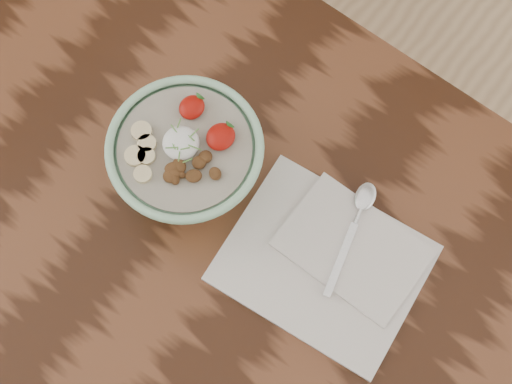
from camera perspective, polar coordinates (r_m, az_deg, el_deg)
table at (r=110.22cm, az=-8.79°, el=-3.60°), size 160.00×90.00×75.00cm
breakfast_bowl at (r=95.96cm, az=-5.50°, el=2.62°), size 20.58×20.58×13.33cm
napkin at (r=98.35cm, az=5.90°, el=-5.42°), size 28.25×23.82×1.61cm
spoon at (r=99.29cm, az=8.27°, el=-1.59°), size 6.35×17.23×0.91cm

